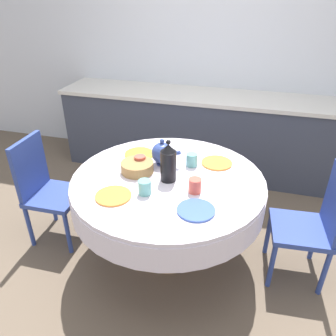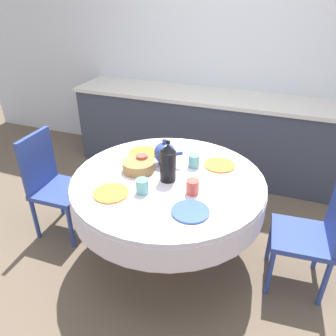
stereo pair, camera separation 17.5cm
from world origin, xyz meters
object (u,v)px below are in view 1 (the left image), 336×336
at_px(chair_left, 314,222).
at_px(chair_right, 45,186).
at_px(coffee_carafe, 168,163).
at_px(teapot, 162,153).

distance_m(chair_left, chair_right, 2.08).
height_order(chair_right, coffee_carafe, coffee_carafe).
height_order(chair_right, teapot, teapot).
bearing_deg(chair_left, coffee_carafe, 91.49).
relative_size(coffee_carafe, teapot, 1.37).
distance_m(chair_left, teapot, 1.19).
relative_size(chair_left, chair_right, 1.00).
bearing_deg(coffee_carafe, chair_left, 6.17).
bearing_deg(chair_right, coffee_carafe, 88.56).
distance_m(coffee_carafe, teapot, 0.24).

